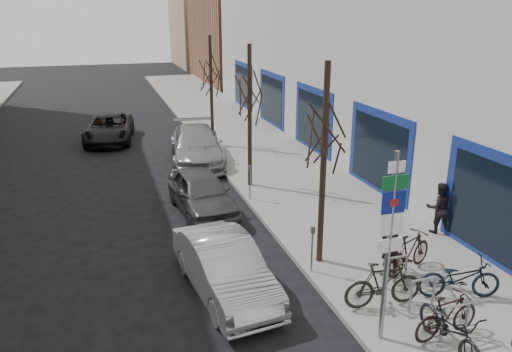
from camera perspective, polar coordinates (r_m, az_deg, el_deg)
sidewalk_east at (r=20.14m, az=4.49°, el=-0.63°), size 5.00×70.00×0.15m
commercial_building at (r=30.81m, az=23.00°, el=14.02°), size 20.00×32.00×10.00m
brick_building_far at (r=50.21m, az=0.73°, el=15.48°), size 12.00×14.00×8.00m
tan_building_far at (r=64.71m, az=-3.18°, el=16.58°), size 13.00×12.00×9.00m
highway_sign_pole at (r=10.08m, az=15.03°, el=-6.81°), size 0.55×0.10×4.20m
bike_rack at (r=12.08m, az=18.51°, el=-12.34°), size 0.66×2.26×0.83m
tree_near at (r=12.58m, az=7.94°, el=6.60°), size 1.80×1.80×5.50m
tree_mid at (r=18.57m, az=-0.74°, el=10.60°), size 1.80×1.80×5.50m
tree_far at (r=24.82m, az=-5.21°, el=12.53°), size 1.80×1.80×5.50m
meter_front at (r=13.01m, az=6.45°, el=-7.82°), size 0.10×0.08×1.27m
meter_mid at (r=17.78m, az=-0.68°, el=-0.34°), size 0.10×0.08×1.27m
meter_back at (r=22.88m, az=-4.71°, el=3.91°), size 0.10×0.08×1.27m
bike_near_left at (r=10.97m, az=21.39°, el=-15.60°), size 0.61×1.94×1.18m
bike_near_right at (r=11.40m, az=21.00°, el=-14.66°), size 1.73×0.71×1.02m
bike_mid_curb at (r=12.87m, az=22.26°, el=-10.40°), size 2.02×1.14×1.18m
bike_mid_inner at (r=11.98m, az=14.35°, el=-11.83°), size 1.94×0.73×1.15m
bike_far_inner at (r=13.63m, az=17.14°, el=-8.29°), size 1.90×1.22×1.11m
parked_car_front at (r=12.35m, az=-3.61°, el=-10.40°), size 1.97×4.39×1.40m
parked_car_mid at (r=17.10m, az=-6.24°, el=-1.94°), size 2.00×4.33×1.44m
parked_car_back at (r=22.76m, az=-6.81°, el=3.45°), size 2.88×5.72×1.59m
lane_car at (r=27.55m, az=-16.44°, el=5.25°), size 2.95×5.26×1.39m
pedestrian_near at (r=13.18m, az=15.14°, el=-7.56°), size 0.71×0.56×1.73m
pedestrian_far at (r=16.14m, az=20.15°, el=-3.38°), size 0.69×0.56×1.62m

